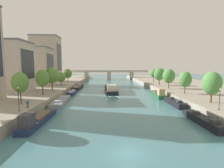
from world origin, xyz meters
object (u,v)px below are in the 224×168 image
object	(u,v)px
moored_boat_left_lone	(37,120)
moored_boat_left_near	(78,87)
barge_midriver	(111,89)
lamppost_right_bank	(220,98)
tree_right_far	(154,73)
tree_right_third	(185,79)
person_on_quay	(28,104)
moored_boat_left_far	(72,93)
moored_boat_right_lone	(203,120)
tree_left_midway	(52,75)
moored_boat_right_midway	(158,94)
tree_left_end_of_row	(68,74)
moored_boat_left_gap_after	(61,101)
bridge_far	(109,74)
tree_left_third	(61,77)
tree_right_past_mid	(212,83)
tree_right_second	(169,76)
lamppost_left_bank	(18,98)
tree_left_second	(42,78)
tree_right_midway	(159,74)
moored_boat_right_near	(174,102)
tree_left_far	(20,83)

from	to	relation	value
moored_boat_left_lone	moored_boat_left_near	world-z (taller)	moored_boat_left_lone
barge_midriver	lamppost_right_bank	bearing A→B (deg)	-63.35
tree_right_far	tree_right_third	bearing A→B (deg)	-90.91
person_on_quay	moored_boat_left_far	bearing A→B (deg)	83.78
moored_boat_right_lone	tree_left_midway	distance (m)	48.39
moored_boat_right_midway	tree_left_end_of_row	size ratio (longest dim) A/B	2.01
moored_boat_left_gap_after	tree_left_end_of_row	xyz separation A→B (m)	(-6.07, 37.00, 6.06)
moored_boat_left_lone	tree_right_third	size ratio (longest dim) A/B	1.97
tree_left_midway	tree_right_third	distance (m)	43.84
tree_left_end_of_row	moored_boat_right_midway	bearing A→B (deg)	-37.96
bridge_far	tree_right_far	bearing A→B (deg)	-63.59
tree_left_third	tree_right_past_mid	bearing A→B (deg)	-40.31
moored_boat_right_lone	moored_boat_right_midway	distance (m)	27.64
moored_boat_right_lone	person_on_quay	world-z (taller)	person_on_quay
moored_boat_left_lone	moored_boat_left_near	distance (m)	49.64
moored_boat_left_near	tree_right_second	size ratio (longest dim) A/B	2.32
tree_right_past_mid	moored_boat_left_gap_after	bearing A→B (deg)	164.50
moored_boat_left_lone	moored_boat_right_lone	bearing A→B (deg)	-1.36
moored_boat_left_lone	moored_boat_right_lone	xyz separation A→B (m)	(29.13, -0.69, -0.16)
tree_left_third	lamppost_right_bank	bearing A→B (deg)	-46.83
tree_right_far	lamppost_left_bank	distance (m)	67.93
moored_boat_left_near	tree_left_second	distance (m)	30.44
moored_boat_left_lone	tree_right_third	bearing A→B (deg)	30.12
moored_boat_left_far	tree_right_past_mid	distance (m)	44.37
tree_left_third	tree_right_midway	size ratio (longest dim) A/B	0.76
tree_right_third	lamppost_right_bank	distance (m)	19.65
barge_midriver	moored_boat_right_midway	xyz separation A→B (m)	(15.49, -12.97, -0.10)
moored_boat_right_midway	bridge_far	bearing A→B (deg)	101.50
moored_boat_right_near	tree_right_far	xyz separation A→B (m)	(6.36, 42.52, 5.93)
moored_boat_right_midway	lamppost_left_bank	world-z (taller)	lamppost_left_bank
tree_left_end_of_row	tree_right_far	xyz separation A→B (m)	(42.92, 1.45, 0.06)
moored_boat_left_lone	tree_left_midway	world-z (taller)	tree_left_midway
tree_left_midway	tree_right_far	size ratio (longest dim) A/B	1.15
barge_midriver	moored_boat_left_lone	world-z (taller)	barge_midriver
barge_midriver	moored_boat_right_lone	distance (m)	43.33
barge_midriver	tree_right_third	world-z (taller)	tree_right_third
barge_midriver	tree_left_end_of_row	distance (m)	26.17
tree_right_far	lamppost_right_bank	xyz separation A→B (m)	(-2.98, -55.19, -2.46)
barge_midriver	tree_left_end_of_row	xyz separation A→B (m)	(-20.59, 15.18, 5.55)
barge_midriver	moored_boat_left_lone	bearing A→B (deg)	-109.34
moored_boat_left_gap_after	tree_right_second	distance (m)	39.47
tree_right_far	tree_left_end_of_row	bearing A→B (deg)	-178.06
tree_left_midway	tree_right_second	world-z (taller)	tree_left_midway
barge_midriver	tree_right_midway	size ratio (longest dim) A/B	3.32
tree_left_second	bridge_far	distance (m)	82.76
moored_boat_left_near	tree_right_third	bearing A→B (deg)	-38.28
barge_midriver	tree_left_second	distance (m)	28.74
moored_boat_left_lone	tree_right_past_mid	bearing A→B (deg)	12.56
tree_left_far	tree_left_end_of_row	distance (m)	46.74
moored_boat_left_gap_after	moored_boat_right_near	world-z (taller)	moored_boat_right_near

